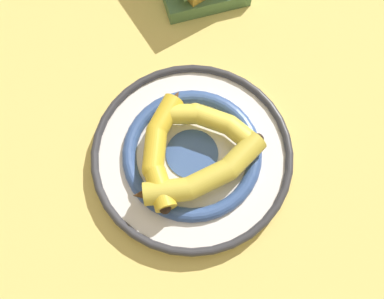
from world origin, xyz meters
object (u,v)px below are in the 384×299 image
decorative_bowl (192,155)px  banana_c (204,176)px  banana_a (214,123)px  banana_b (160,148)px

decorative_bowl → banana_c: banana_c is taller
banana_a → banana_b: bearing=47.3°
banana_a → banana_c: size_ratio=1.01×
banana_c → banana_a: bearing=52.6°
decorative_bowl → banana_b: (0.04, 0.02, 0.03)m
banana_a → banana_c: (-0.02, 0.08, 0.00)m
decorative_bowl → banana_c: size_ratio=1.84×
decorative_bowl → banana_a: (-0.02, -0.05, 0.03)m
banana_b → banana_a: bearing=120.2°
banana_a → banana_b: 0.09m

